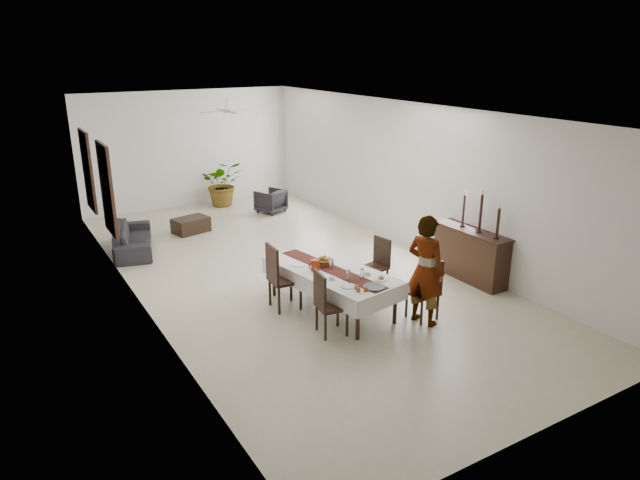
# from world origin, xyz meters

# --- Properties ---
(floor) EXTENTS (6.00, 12.00, 0.00)m
(floor) POSITION_xyz_m (0.00, 0.00, 0.00)
(floor) COLOR beige
(floor) RESTS_ON ground
(ceiling) EXTENTS (6.00, 12.00, 0.02)m
(ceiling) POSITION_xyz_m (0.00, 0.00, 3.20)
(ceiling) COLOR silver
(ceiling) RESTS_ON wall_back
(wall_back) EXTENTS (6.00, 0.02, 3.20)m
(wall_back) POSITION_xyz_m (0.00, 6.00, 1.60)
(wall_back) COLOR white
(wall_back) RESTS_ON floor
(wall_front) EXTENTS (6.00, 0.02, 3.20)m
(wall_front) POSITION_xyz_m (0.00, -6.00, 1.60)
(wall_front) COLOR white
(wall_front) RESTS_ON floor
(wall_left) EXTENTS (0.02, 12.00, 3.20)m
(wall_left) POSITION_xyz_m (-3.00, 0.00, 1.60)
(wall_left) COLOR white
(wall_left) RESTS_ON floor
(wall_right) EXTENTS (0.02, 12.00, 3.20)m
(wall_right) POSITION_xyz_m (3.00, 0.00, 1.60)
(wall_right) COLOR white
(wall_right) RESTS_ON floor
(dining_table_top) EXTENTS (1.32, 2.42, 0.05)m
(dining_table_top) POSITION_xyz_m (-0.23, -1.91, 0.69)
(dining_table_top) COLOR black
(dining_table_top) RESTS_ON table_leg_fl
(table_leg_fl) EXTENTS (0.08, 0.08, 0.67)m
(table_leg_fl) POSITION_xyz_m (-0.47, -3.06, 0.33)
(table_leg_fl) COLOR black
(table_leg_fl) RESTS_ON floor
(table_leg_fr) EXTENTS (0.08, 0.08, 0.67)m
(table_leg_fr) POSITION_xyz_m (0.36, -2.92, 0.33)
(table_leg_fr) COLOR black
(table_leg_fr) RESTS_ON floor
(table_leg_bl) EXTENTS (0.08, 0.08, 0.67)m
(table_leg_bl) POSITION_xyz_m (-0.83, -0.91, 0.33)
(table_leg_bl) COLOR black
(table_leg_bl) RESTS_ON floor
(table_leg_br) EXTENTS (0.08, 0.08, 0.67)m
(table_leg_br) POSITION_xyz_m (0.00, -0.77, 0.33)
(table_leg_br) COLOR black
(table_leg_br) RESTS_ON floor
(tablecloth_top) EXTENTS (1.52, 2.62, 0.01)m
(tablecloth_top) POSITION_xyz_m (-0.23, -1.91, 0.72)
(tablecloth_top) COLOR white
(tablecloth_top) RESTS_ON dining_table_top
(tablecloth_drape_left) EXTENTS (0.42, 2.43, 0.29)m
(tablecloth_drape_left) POSITION_xyz_m (-0.78, -2.00, 0.58)
(tablecloth_drape_left) COLOR white
(tablecloth_drape_left) RESTS_ON dining_table_top
(tablecloth_drape_right) EXTENTS (0.42, 2.43, 0.29)m
(tablecloth_drape_right) POSITION_xyz_m (0.32, -1.82, 0.58)
(tablecloth_drape_right) COLOR white
(tablecloth_drape_right) RESTS_ON dining_table_top
(tablecloth_drape_near) EXTENTS (1.11, 0.20, 0.29)m
(tablecloth_drape_near) POSITION_xyz_m (-0.03, -3.12, 0.58)
(tablecloth_drape_near) COLOR white
(tablecloth_drape_near) RESTS_ON dining_table_top
(tablecloth_drape_far) EXTENTS (1.11, 0.20, 0.29)m
(tablecloth_drape_far) POSITION_xyz_m (-0.44, -0.70, 0.58)
(tablecloth_drape_far) COLOR white
(tablecloth_drape_far) RESTS_ON dining_table_top
(table_runner) EXTENTS (0.72, 2.41, 0.00)m
(table_runner) POSITION_xyz_m (-0.23, -1.91, 0.73)
(table_runner) COLOR #5B201A
(table_runner) RESTS_ON tablecloth_top
(red_pitcher) EXTENTS (0.17, 0.17, 0.19)m
(red_pitcher) POSITION_xyz_m (-0.49, -1.81, 0.82)
(red_pitcher) COLOR #95250A
(red_pitcher) RESTS_ON tablecloth_top
(pitcher_handle) EXTENTS (0.12, 0.04, 0.11)m
(pitcher_handle) POSITION_xyz_m (-0.57, -1.82, 0.82)
(pitcher_handle) COLOR maroon
(pitcher_handle) RESTS_ON red_pitcher
(wine_glass_near) EXTENTS (0.07, 0.07, 0.16)m
(wine_glass_near) POSITION_xyz_m (-0.02, -2.51, 0.81)
(wine_glass_near) COLOR silver
(wine_glass_near) RESTS_ON tablecloth_top
(wine_glass_mid) EXTENTS (0.07, 0.07, 0.16)m
(wine_glass_mid) POSITION_xyz_m (-0.24, -2.45, 0.81)
(wine_glass_mid) COLOR white
(wine_glass_mid) RESTS_ON tablecloth_top
(wine_glass_far) EXTENTS (0.07, 0.07, 0.16)m
(wine_glass_far) POSITION_xyz_m (-0.19, -1.86, 0.81)
(wine_glass_far) COLOR white
(wine_glass_far) RESTS_ON tablecloth_top
(teacup_right) EXTENTS (0.09, 0.09, 0.06)m
(teacup_right) POSITION_xyz_m (0.15, -2.43, 0.76)
(teacup_right) COLOR silver
(teacup_right) RESTS_ON saucer_right
(saucer_right) EXTENTS (0.14, 0.14, 0.01)m
(saucer_right) POSITION_xyz_m (0.15, -2.43, 0.73)
(saucer_right) COLOR silver
(saucer_right) RESTS_ON tablecloth_top
(teacup_left) EXTENTS (0.09, 0.09, 0.06)m
(teacup_left) POSITION_xyz_m (-0.46, -2.29, 0.76)
(teacup_left) COLOR silver
(teacup_left) RESTS_ON saucer_left
(saucer_left) EXTENTS (0.14, 0.14, 0.01)m
(saucer_left) POSITION_xyz_m (-0.46, -2.29, 0.73)
(saucer_left) COLOR white
(saucer_left) RESTS_ON tablecloth_top
(plate_near_right) EXTENTS (0.23, 0.23, 0.01)m
(plate_near_right) POSITION_xyz_m (0.22, -2.71, 0.73)
(plate_near_right) COLOR silver
(plate_near_right) RESTS_ON tablecloth_top
(bread_near_right) EXTENTS (0.09, 0.09, 0.09)m
(bread_near_right) POSITION_xyz_m (0.22, -2.71, 0.76)
(bread_near_right) COLOR tan
(bread_near_right) RESTS_ON plate_near_right
(plate_near_left) EXTENTS (0.23, 0.23, 0.01)m
(plate_near_left) POSITION_xyz_m (-0.40, -2.67, 0.73)
(plate_near_left) COLOR silver
(plate_near_left) RESTS_ON tablecloth_top
(plate_far_left) EXTENTS (0.23, 0.23, 0.01)m
(plate_far_left) POSITION_xyz_m (-0.62, -1.44, 0.73)
(plate_far_left) COLOR white
(plate_far_left) RESTS_ON tablecloth_top
(serving_tray) EXTENTS (0.34, 0.34, 0.02)m
(serving_tray) POSITION_xyz_m (-0.07, -2.90, 0.74)
(serving_tray) COLOR #38383D
(serving_tray) RESTS_ON tablecloth_top
(jam_jar_a) EXTENTS (0.06, 0.06, 0.07)m
(jam_jar_a) POSITION_xyz_m (-0.27, -2.96, 0.76)
(jam_jar_a) COLOR #8B3A14
(jam_jar_a) RESTS_ON tablecloth_top
(jam_jar_b) EXTENTS (0.06, 0.06, 0.07)m
(jam_jar_b) POSITION_xyz_m (-0.37, -2.92, 0.76)
(jam_jar_b) COLOR #954A15
(jam_jar_b) RESTS_ON tablecloth_top
(jam_jar_c) EXTENTS (0.06, 0.06, 0.07)m
(jam_jar_c) POSITION_xyz_m (-0.34, -2.82, 0.76)
(jam_jar_c) COLOR #9B5A16
(jam_jar_c) RESTS_ON tablecloth_top
(fruit_basket) EXTENTS (0.29, 0.29, 0.10)m
(fruit_basket) POSITION_xyz_m (-0.22, -1.67, 0.77)
(fruit_basket) COLOR brown
(fruit_basket) RESTS_ON tablecloth_top
(fruit_red) EXTENTS (0.09, 0.09, 0.09)m
(fruit_red) POSITION_xyz_m (-0.20, -1.64, 0.85)
(fruit_red) COLOR #A62A10
(fruit_red) RESTS_ON fruit_basket
(fruit_green) EXTENTS (0.08, 0.08, 0.08)m
(fruit_green) POSITION_xyz_m (-0.27, -1.65, 0.85)
(fruit_green) COLOR olive
(fruit_green) RESTS_ON fruit_basket
(fruit_yellow) EXTENTS (0.08, 0.08, 0.08)m
(fruit_yellow) POSITION_xyz_m (-0.22, -1.72, 0.85)
(fruit_yellow) COLOR gold
(fruit_yellow) RESTS_ON fruit_basket
(chair_right_near_seat) EXTENTS (0.46, 0.46, 0.05)m
(chair_right_near_seat) POSITION_xyz_m (0.87, -3.00, 0.46)
(chair_right_near_seat) COLOR black
(chair_right_near_seat) RESTS_ON chair_right_near_leg_fl
(chair_right_near_leg_fl) EXTENTS (0.05, 0.05, 0.43)m
(chair_right_near_leg_fl) POSITION_xyz_m (1.05, -3.17, 0.22)
(chair_right_near_leg_fl) COLOR black
(chair_right_near_leg_fl) RESTS_ON floor
(chair_right_near_leg_fr) EXTENTS (0.05, 0.05, 0.43)m
(chair_right_near_leg_fr) POSITION_xyz_m (1.04, -2.81, 0.22)
(chair_right_near_leg_fr) COLOR black
(chair_right_near_leg_fr) RESTS_ON floor
(chair_right_near_leg_bl) EXTENTS (0.05, 0.05, 0.43)m
(chair_right_near_leg_bl) POSITION_xyz_m (0.70, -3.19, 0.22)
(chair_right_near_leg_bl) COLOR black
(chair_right_near_leg_bl) RESTS_ON floor
(chair_right_near_leg_br) EXTENTS (0.05, 0.05, 0.43)m
(chair_right_near_leg_br) POSITION_xyz_m (0.68, -2.83, 0.22)
(chair_right_near_leg_br) COLOR black
(chair_right_near_leg_br) RESTS_ON floor
(chair_right_near_back) EXTENTS (0.06, 0.44, 0.56)m
(chair_right_near_back) POSITION_xyz_m (1.07, -2.99, 0.76)
(chair_right_near_back) COLOR black
(chair_right_near_back) RESTS_ON chair_right_near_seat
(chair_right_far_seat) EXTENTS (0.48, 0.48, 0.05)m
(chair_right_far_seat) POSITION_xyz_m (0.90, -1.61, 0.43)
(chair_right_far_seat) COLOR black
(chair_right_far_seat) RESTS_ON chair_right_far_leg_fl
(chair_right_far_leg_fl) EXTENTS (0.05, 0.05, 0.41)m
(chair_right_far_leg_fl) POSITION_xyz_m (1.09, -1.75, 0.20)
(chair_right_far_leg_fl) COLOR black
(chair_right_far_leg_fl) RESTS_ON floor
(chair_right_far_leg_fr) EXTENTS (0.05, 0.05, 0.41)m
(chair_right_far_leg_fr) POSITION_xyz_m (1.03, -1.42, 0.20)
(chair_right_far_leg_fr) COLOR black
(chair_right_far_leg_fr) RESTS_ON floor
(chair_right_far_leg_bl) EXTENTS (0.05, 0.05, 0.41)m
(chair_right_far_leg_bl) POSITION_xyz_m (0.76, -1.81, 0.20)
(chair_right_far_leg_bl) COLOR black
(chair_right_far_leg_bl) RESTS_ON floor
(chair_right_far_leg_br) EXTENTS (0.05, 0.05, 0.41)m
(chair_right_far_leg_br) POSITION_xyz_m (0.70, -1.48, 0.20)
(chair_right_far_leg_br) COLOR black
(chair_right_far_leg_br) RESTS_ON floor
(chair_right_far_back) EXTENTS (0.11, 0.41, 0.52)m
(chair_right_far_back) POSITION_xyz_m (1.08, -1.58, 0.71)
(chair_right_far_back) COLOR black
(chair_right_far_back) RESTS_ON chair_right_far_seat
(chair_left_near_seat) EXTENTS (0.51, 0.51, 0.05)m
(chair_left_near_seat) POSITION_xyz_m (-0.70, -2.68, 0.47)
(chair_left_near_seat) COLOR black
(chair_left_near_seat) RESTS_ON chair_left_near_leg_fl
(chair_left_near_leg_fl) EXTENTS (0.05, 0.05, 0.44)m
(chair_left_near_leg_fl) POSITION_xyz_m (-0.85, -2.47, 0.22)
(chair_left_near_leg_fl) COLOR black
(chair_left_near_leg_fl) RESTS_ON floor
(chair_left_near_leg_fr) EXTENTS (0.05, 0.05, 0.44)m
(chair_left_near_leg_fr) POSITION_xyz_m (-0.91, -2.83, 0.22)
(chair_left_near_leg_fr) COLOR black
(chair_left_near_leg_fr) RESTS_ON floor
(chair_left_near_leg_bl) EXTENTS (0.05, 0.05, 0.44)m
(chair_left_near_leg_bl) POSITION_xyz_m (-0.49, -2.52, 0.22)
(chair_left_near_leg_bl) COLOR black
(chair_left_near_leg_bl) RESTS_ON floor
(chair_left_near_leg_br) EXTENTS (0.05, 0.05, 0.44)m
(chair_left_near_leg_br) POSITION_xyz_m (-0.55, -2.88, 0.22)
(chair_left_near_leg_br) COLOR black
(chair_left_near_leg_br) RESTS_ON floor
(chair_left_near_back) EXTENTS (0.11, 0.45, 0.57)m
(chair_left_near_back) POSITION_xyz_m (-0.90, -2.64, 0.77)
(chair_left_near_back) COLOR black
(chair_left_near_back) RESTS_ON chair_left_near_seat
(chair_left_far_seat) EXTENTS (0.52, 0.52, 0.06)m
(chair_left_far_seat) POSITION_xyz_m (-0.89, -1.46, 0.51)
(chair_left_far_seat) COLOR black
(chair_left_far_seat) RESTS_ON chair_left_far_leg_fl
(chair_left_far_leg_fl) EXTENTS (0.05, 0.05, 0.49)m
(chair_left_far_leg_fl) POSITION_xyz_m (-1.08, -1.25, 0.24)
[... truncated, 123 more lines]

